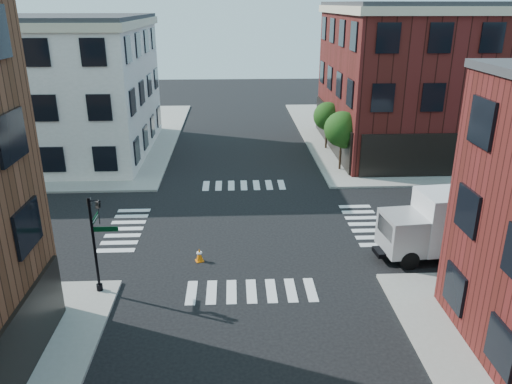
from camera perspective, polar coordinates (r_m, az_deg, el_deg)
The scene contains 10 objects.
ground at distance 29.15m, azimuth -1.06°, elevation -3.96°, with size 120.00×120.00×0.00m, color black.
sidewalk_ne at distance 53.58m, azimuth 21.42°, elevation 6.29°, with size 30.00×30.00×0.15m, color gray.
sidewalk_nw at distance 53.02m, azimuth -25.24°, elevation 5.59°, with size 30.00×30.00×0.15m, color gray.
building_ne at distance 47.86m, azimuth 24.15°, elevation 11.60°, with size 25.00×16.00×12.00m, color #411410.
building_nw at distance 46.71m, azimuth -26.19°, elevation 10.48°, with size 22.00×16.00×11.00m, color silver.
tree_near at distance 38.44m, azimuth 9.87°, elevation 6.89°, with size 2.69×2.69×4.49m.
tree_far at distance 44.23m, azimuth 8.23°, elevation 8.42°, with size 2.43×2.43×4.07m.
signal_pole at distance 22.70m, azimuth -17.86°, elevation -4.62°, with size 1.29×1.24×4.60m.
box_truck at distance 27.21m, azimuth 22.19°, elevation -3.30°, with size 7.88×3.07×3.49m.
traffic_cone at distance 25.44m, azimuth -6.49°, elevation -7.16°, with size 0.48×0.48×0.71m.
Camera 1 is at (-0.71, -26.45, 12.23)m, focal length 35.00 mm.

